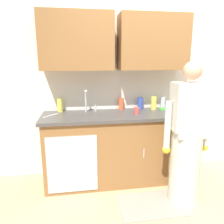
% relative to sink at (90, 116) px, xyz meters
% --- Properties ---
extents(ground_plane, '(9.00, 9.00, 0.00)m').
position_rel_sink_xyz_m(ground_plane, '(0.91, -0.71, -0.93)').
color(ground_plane, tan).
extents(kitchen_wall_with_uppers, '(4.80, 0.44, 2.70)m').
position_rel_sink_xyz_m(kitchen_wall_with_uppers, '(0.77, 0.29, 0.55)').
color(kitchen_wall_with_uppers, silver).
rests_on(kitchen_wall_with_uppers, ground).
extents(counter_cabinet, '(1.90, 0.62, 0.90)m').
position_rel_sink_xyz_m(counter_cabinet, '(0.36, -0.01, -0.48)').
color(counter_cabinet, brown).
rests_on(counter_cabinet, ground).
extents(countertop, '(1.96, 0.66, 0.04)m').
position_rel_sink_xyz_m(countertop, '(0.36, -0.01, -0.01)').
color(countertop, '#474442').
rests_on(countertop, counter_cabinet).
extents(sink, '(0.50, 0.36, 0.35)m').
position_rel_sink_xyz_m(sink, '(0.00, 0.00, 0.00)').
color(sink, '#B7BABF').
rests_on(sink, counter_cabinet).
extents(person_at_sink, '(0.55, 0.34, 1.62)m').
position_rel_sink_xyz_m(person_at_sink, '(1.05, -0.62, -0.23)').
color(person_at_sink, white).
rests_on(person_at_sink, ground).
extents(floor_mat, '(0.80, 0.50, 0.01)m').
position_rel_sink_xyz_m(floor_mat, '(0.67, -0.66, -0.92)').
color(floor_mat, gray).
rests_on(floor_mat, ground).
extents(bottle_water_short, '(0.08, 0.08, 0.18)m').
position_rel_sink_xyz_m(bottle_water_short, '(0.91, 0.15, 0.11)').
color(bottle_water_short, '#D8D14C').
rests_on(bottle_water_short, countertop).
extents(bottle_dish_liquid, '(0.06, 0.06, 0.17)m').
position_rel_sink_xyz_m(bottle_dish_liquid, '(1.08, 0.23, 0.10)').
color(bottle_dish_liquid, silver).
rests_on(bottle_dish_liquid, countertop).
extents(bottle_cleaner_spray, '(0.08, 0.08, 0.17)m').
position_rel_sink_xyz_m(bottle_cleaner_spray, '(0.74, 0.21, 0.10)').
color(bottle_cleaner_spray, '#334CB2').
rests_on(bottle_cleaner_spray, countertop).
extents(bottle_water_tall, '(0.07, 0.07, 0.16)m').
position_rel_sink_xyz_m(bottle_water_tall, '(0.46, 0.23, 0.10)').
color(bottle_water_tall, '#E05933').
rests_on(bottle_water_tall, countertop).
extents(bottle_soap, '(0.07, 0.07, 0.18)m').
position_rel_sink_xyz_m(bottle_soap, '(-0.39, 0.22, 0.11)').
color(bottle_soap, '#D8D14C').
rests_on(bottle_soap, countertop).
extents(cup_by_sink, '(0.08, 0.08, 0.09)m').
position_rel_sink_xyz_m(cup_by_sink, '(0.61, -0.08, 0.06)').
color(cup_by_sink, '#B24C47').
rests_on(cup_by_sink, countertop).
extents(knife_on_counter, '(0.17, 0.20, 0.01)m').
position_rel_sink_xyz_m(knife_on_counter, '(-0.49, 0.02, 0.02)').
color(knife_on_counter, silver).
rests_on(knife_on_counter, countertop).
extents(sponge, '(0.11, 0.07, 0.03)m').
position_rel_sink_xyz_m(sponge, '(1.05, 0.11, 0.03)').
color(sponge, '#4CBF4C').
rests_on(sponge, countertop).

